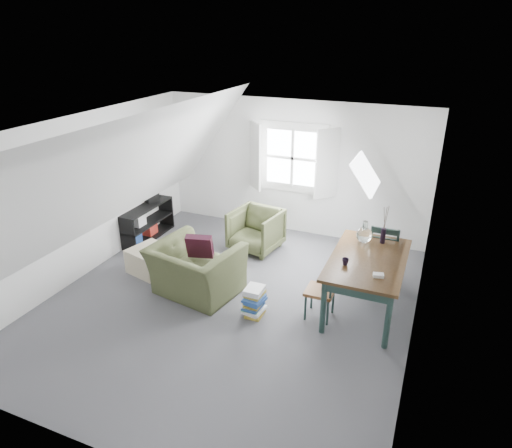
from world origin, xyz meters
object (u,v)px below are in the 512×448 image
at_px(dining_chair_far, 384,252).
at_px(dining_chair_near, 323,290).
at_px(armchair_far, 256,249).
at_px(ottoman, 151,260).
at_px(dining_table, 368,265).
at_px(armchair_near, 197,292).
at_px(media_shelf, 144,224).
at_px(magazine_stack, 254,302).

xyz_separation_m(dining_chair_far, dining_chair_near, (-0.61, -1.27, -0.09)).
relative_size(armchair_far, dining_chair_far, 0.83).
distance_m(dining_chair_far, dining_chair_near, 1.41).
relative_size(ottoman, dining_table, 0.36).
distance_m(armchair_near, ottoman, 1.07).
bearing_deg(armchair_far, media_shelf, -160.40).
height_order(dining_table, dining_chair_near, dining_table).
bearing_deg(armchair_near, dining_chair_near, -166.45).
relative_size(ottoman, media_shelf, 0.48).
relative_size(armchair_far, ottoman, 1.37).
bearing_deg(armchair_far, dining_chair_far, 1.68).
height_order(armchair_far, dining_table, dining_table).
height_order(armchair_far, magazine_stack, magazine_stack).
distance_m(ottoman, dining_table, 3.43).
bearing_deg(dining_table, armchair_near, -170.56).
bearing_deg(ottoman, armchair_far, 47.57).
relative_size(dining_chair_near, magazine_stack, 1.96).
distance_m(armchair_near, dining_table, 2.54).
bearing_deg(dining_chair_far, armchair_near, 34.94).
xyz_separation_m(armchair_far, ottoman, (-1.26, -1.38, 0.20)).
bearing_deg(dining_chair_near, armchair_far, -112.62).
bearing_deg(dining_chair_near, armchair_near, -65.29).
height_order(dining_table, dining_chair_far, dining_chair_far).
bearing_deg(dining_chair_near, ottoman, -72.31).
height_order(armchair_near, armchair_far, armchair_near).
height_order(armchair_near, media_shelf, media_shelf).
relative_size(armchair_near, magazine_stack, 2.89).
distance_m(dining_chair_far, magazine_stack, 2.18).
height_order(media_shelf, magazine_stack, media_shelf).
bearing_deg(ottoman, dining_table, 3.77).
bearing_deg(magazine_stack, ottoman, 166.59).
bearing_deg(ottoman, armchair_near, -16.25).
distance_m(dining_chair_near, media_shelf, 3.89).
bearing_deg(media_shelf, armchair_near, -33.10).
distance_m(armchair_near, media_shelf, 2.25).
height_order(armchair_near, dining_table, dining_table).
relative_size(armchair_near, ottoman, 2.01).
distance_m(ottoman, dining_chair_far, 3.68).
distance_m(armchair_near, dining_chair_near, 1.93).
height_order(dining_chair_near, magazine_stack, dining_chair_near).
height_order(ottoman, magazine_stack, magazine_stack).
height_order(ottoman, dining_chair_near, dining_chair_near).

